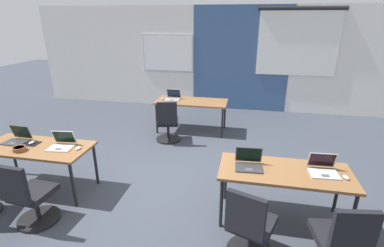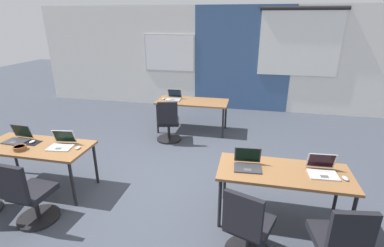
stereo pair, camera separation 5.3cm
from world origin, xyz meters
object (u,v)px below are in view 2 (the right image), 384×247
object	(u,v)px
laptop_near_right_end	(322,170)
laptop_near_left_inner	(62,144)
desk_far_center	(192,103)
mouse_near_left_inner	(78,148)
chair_far_left	(168,125)
mouse_far_left	(164,99)
laptop_near_right_inner	(247,164)
laptop_near_left_end	(18,138)
mouse_near_right_end	(345,178)
desk_near_right	(283,175)
laptop_far_left	(174,97)
chair_near_right_end	(337,247)
snack_bowl	(20,148)
chair_near_left_inner	(29,198)
desk_near_left	(37,149)
chair_near_right_inner	(247,231)
mouse_near_left_end	(32,142)

from	to	relation	value
laptop_near_right_end	laptop_near_left_inner	bearing A→B (deg)	176.15
desk_far_center	mouse_near_left_inner	world-z (taller)	mouse_near_left_inner
chair_far_left	laptop_near_left_inner	xyz separation A→B (m)	(-0.99, -2.06, 0.39)
mouse_far_left	laptop_near_right_inner	world-z (taller)	laptop_near_right_inner
laptop_near_right_inner	laptop_near_left_end	world-z (taller)	laptop_near_right_inner
mouse_near_right_end	desk_near_right	bearing A→B (deg)	175.47
laptop_near_right_end	laptop_far_left	size ratio (longest dim) A/B	1.03
chair_near_right_end	laptop_near_right_inner	bearing A→B (deg)	-49.27
mouse_near_right_end	snack_bowl	bearing A→B (deg)	-178.31
laptop_near_right_end	chair_near_left_inner	xyz separation A→B (m)	(-3.51, -0.76, -0.39)
desk_near_left	mouse_far_left	distance (m)	2.99
laptop_near_left_end	chair_near_right_inner	bearing A→B (deg)	-10.95
mouse_near_right_end	chair_near_right_end	size ratio (longest dim) A/B	0.12
desk_near_left	desk_far_center	size ratio (longest dim) A/B	1.00
chair_near_right_end	mouse_near_left_inner	size ratio (longest dim) A/B	9.12
chair_near_right_end	mouse_near_right_end	bearing A→B (deg)	-114.25
laptop_far_left	laptop_near_left_inner	world-z (taller)	laptop_far_left
chair_near_left_inner	laptop_far_left	bearing A→B (deg)	-100.34
laptop_near_right_end	laptop_near_left_inner	distance (m)	3.54
desk_near_left	laptop_near_right_end	world-z (taller)	laptop_near_right_end
chair_near_right_end	laptop_near_left_end	distance (m)	4.45
laptop_far_left	mouse_far_left	size ratio (longest dim) A/B	3.11
desk_far_center	mouse_far_left	world-z (taller)	mouse_far_left
mouse_far_left	desk_far_center	bearing A→B (deg)	0.80
mouse_near_left_end	chair_near_left_inner	bearing A→B (deg)	-55.60
chair_far_left	chair_near_left_inner	xyz separation A→B (m)	(-0.96, -2.83, 0.00)
laptop_near_right_inner	mouse_near_left_end	bearing A→B (deg)	174.89
mouse_near_left_inner	laptop_near_right_inner	distance (m)	2.38
desk_near_left	laptop_near_right_inner	bearing A→B (deg)	0.08
laptop_near_left_inner	laptop_far_left	bearing A→B (deg)	64.27
laptop_near_left_inner	chair_far_left	bearing A→B (deg)	56.70
desk_far_center	mouse_far_left	distance (m)	0.68
laptop_near_right_end	chair_near_right_inner	world-z (taller)	laptop_near_right_end
laptop_near_right_end	mouse_near_right_end	distance (m)	0.25
chair_near_right_inner	mouse_near_right_end	bearing A→B (deg)	-127.45
desk_near_right	laptop_far_left	xyz separation A→B (m)	(-2.19, 2.83, 0.11)
mouse_far_left	laptop_far_left	bearing A→B (deg)	9.01
mouse_far_left	mouse_near_right_end	bearing A→B (deg)	-42.55
chair_near_left_inner	mouse_near_left_inner	bearing A→B (deg)	-104.29
chair_near_left_inner	chair_near_right_inner	size ratio (longest dim) A/B	1.00
mouse_near_right_end	chair_near_left_inner	bearing A→B (deg)	-169.81
mouse_near_left_inner	chair_near_right_inner	bearing A→B (deg)	-17.64
desk_far_center	laptop_near_right_inner	size ratio (longest dim) A/B	4.58
laptop_near_left_inner	laptop_near_left_end	xyz separation A→B (m)	(-0.78, 0.04, 0.00)
mouse_far_left	chair_far_left	xyz separation A→B (m)	(0.31, -0.69, -0.36)
laptop_near_right_end	mouse_near_left_inner	distance (m)	3.27
chair_near_right_end	laptop_near_left_end	bearing A→B (deg)	-19.85
chair_far_left	mouse_near_left_end	xyz separation A→B (m)	(-1.50, -2.04, 0.36)
desk_far_center	chair_near_right_inner	distance (m)	3.80
laptop_near_left_inner	snack_bowl	distance (m)	0.56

